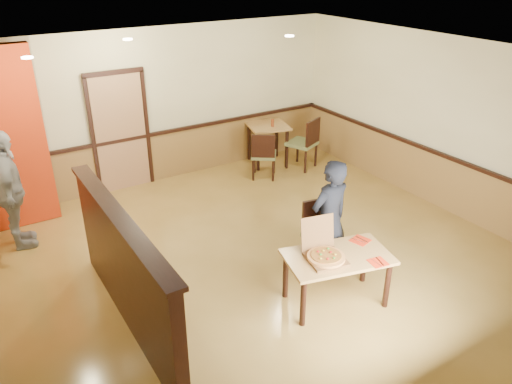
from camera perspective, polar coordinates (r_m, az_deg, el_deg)
floor at (r=7.07m, az=1.00°, el=-8.10°), size 7.00×7.00×0.00m
ceiling at (r=5.98m, az=1.21°, el=14.77°), size 7.00×7.00×0.00m
wall_back at (r=9.35m, az=-10.87°, el=9.58°), size 7.00×0.00×7.00m
wall_right at (r=8.70m, az=20.95°, el=7.10°), size 0.00×7.00×7.00m
wainscot_back at (r=9.63m, az=-10.34°, el=4.11°), size 7.00×0.04×0.90m
chair_rail_back at (r=9.45m, az=-10.51°, el=6.72°), size 7.00×0.06×0.06m
wainscot_right at (r=9.00m, az=19.89°, el=1.36°), size 0.04×7.00×0.90m
chair_rail_right at (r=8.81m, az=20.26°, el=4.11°), size 0.06×7.00×0.06m
back_door at (r=9.17m, az=-15.23°, el=6.52°), size 0.90×0.06×2.10m
booth_partition at (r=5.82m, az=-14.75°, el=-8.61°), size 0.20×3.10×1.44m
spot_a at (r=6.86m, az=-24.68°, el=13.80°), size 0.14×0.14×0.02m
spot_b at (r=7.87m, az=-14.46°, el=16.55°), size 0.14×0.14×0.02m
spot_c at (r=7.98m, az=3.84°, el=17.38°), size 0.14×0.14×0.02m
main_table at (r=6.13m, az=9.26°, el=-7.99°), size 1.40×1.01×0.67m
diner_chair at (r=6.75m, az=7.60°, el=-4.73°), size 0.57×0.57×0.99m
side_chair_left at (r=9.42m, az=0.87°, el=4.40°), size 0.64×0.64×0.92m
side_chair_right at (r=9.91m, az=5.67°, el=5.77°), size 0.67×0.67×1.03m
side_table at (r=10.10m, az=1.35°, el=6.70°), size 0.93×0.93×0.82m
diner at (r=6.49m, az=8.35°, el=-3.18°), size 0.63×0.44×1.65m
passerby at (r=7.85m, az=-26.26°, el=0.07°), size 0.53×1.08×1.78m
pizza_box at (r=5.97m, az=7.82°, el=-7.04°), size 0.52×0.58×0.45m
pizza at (r=5.94m, az=8.01°, el=-7.36°), size 0.52×0.52×0.03m
napkin_near at (r=6.04m, az=13.78°, el=-7.80°), size 0.23×0.23×0.01m
napkin_far at (r=6.41m, az=11.82°, el=-5.43°), size 0.26×0.26×0.01m
condiment at (r=9.93m, az=1.90°, el=7.92°), size 0.06×0.06×0.15m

